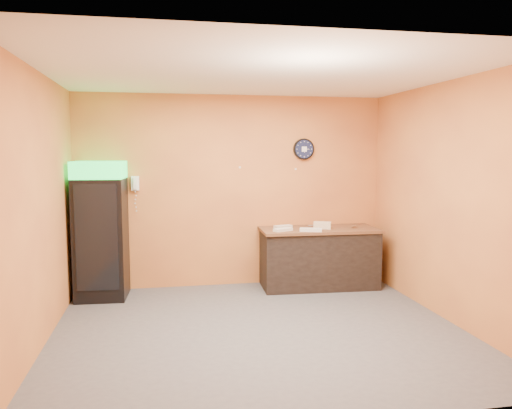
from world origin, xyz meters
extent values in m
plane|color=#47474C|center=(0.00, 0.00, 0.00)|extent=(4.50, 4.50, 0.00)
cube|color=#D5843C|center=(0.00, 2.00, 1.40)|extent=(4.50, 0.02, 2.80)
cube|color=#D5843C|center=(-2.25, 0.00, 1.40)|extent=(0.02, 4.00, 2.80)
cube|color=#D5843C|center=(2.25, 0.00, 1.40)|extent=(0.02, 4.00, 2.80)
cube|color=white|center=(0.00, 0.00, 2.80)|extent=(4.50, 4.00, 0.02)
cube|color=black|center=(-1.85, 1.65, 0.81)|extent=(0.69, 0.69, 1.62)
cube|color=#1CF04F|center=(-1.85, 1.65, 1.74)|extent=(0.69, 0.69, 0.23)
cube|color=black|center=(-1.83, 1.32, 0.88)|extent=(0.54, 0.05, 1.39)
cube|color=black|center=(1.21, 1.63, 0.41)|extent=(1.69, 0.81, 0.83)
cylinder|color=black|center=(1.07, 1.98, 2.02)|extent=(0.32, 0.05, 0.32)
cylinder|color=#0F1433|center=(1.07, 1.95, 2.02)|extent=(0.27, 0.01, 0.27)
cube|color=white|center=(1.07, 1.94, 2.02)|extent=(0.08, 0.00, 0.08)
cube|color=white|center=(-1.40, 1.96, 1.54)|extent=(0.11, 0.06, 0.20)
cube|color=white|center=(-1.40, 1.91, 1.54)|extent=(0.05, 0.04, 0.16)
cube|color=brown|center=(1.21, 1.63, 0.85)|extent=(1.73, 0.84, 0.04)
cube|color=beige|center=(1.24, 1.56, 0.89)|extent=(0.26, 0.18, 0.05)
cube|color=beige|center=(1.24, 1.56, 0.95)|extent=(0.26, 0.18, 0.05)
cube|color=silver|center=(0.63, 1.47, 0.89)|extent=(0.30, 0.21, 0.04)
cube|color=silver|center=(1.01, 1.37, 0.89)|extent=(0.33, 0.21, 0.04)
cube|color=silver|center=(0.70, 1.75, 0.89)|extent=(0.29, 0.19, 0.04)
cylinder|color=silver|center=(1.27, 1.81, 0.90)|extent=(0.07, 0.07, 0.07)
camera|label=1|loc=(-1.03, -5.27, 1.98)|focal=35.00mm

